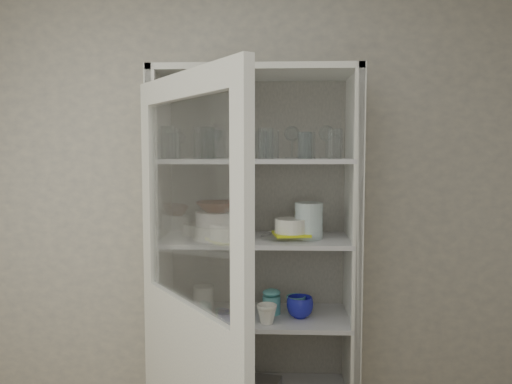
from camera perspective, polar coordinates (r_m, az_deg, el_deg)
The scene contains 37 objects.
wall_back at distance 2.78m, azimuth -3.94°, elevation -3.57°, with size 3.60×0.02×2.60m, color #9B9890.
pantry_cabinet at distance 2.68m, azimuth 0.06°, elevation -11.74°, with size 1.00×0.45×2.10m.
cupboard_door at distance 2.11m, azimuth -7.59°, elevation -18.34°, with size 0.55×0.76×2.00m.
tumbler_0 at distance 2.42m, azimuth -9.94°, elevation 5.58°, with size 0.08×0.08×0.15m, color silver.
tumbler_1 at distance 2.41m, azimuth -5.54°, elevation 5.61°, with size 0.08×0.08×0.15m, color silver.
tumbler_2 at distance 2.39m, azimuth -4.80°, elevation 5.46°, with size 0.07×0.07×0.14m, color silver.
tumbler_3 at distance 2.37m, azimuth 1.12°, elevation 5.56°, with size 0.07×0.07×0.15m, color silver.
tumbler_4 at distance 2.38m, azimuth 5.53°, elevation 5.33°, with size 0.06×0.06×0.13m, color silver.
tumbler_5 at distance 2.37m, azimuth 5.68°, elevation 5.29°, with size 0.06×0.06×0.13m, color silver.
tumbler_6 at distance 2.40m, azimuth 6.06°, elevation 5.31°, with size 0.06×0.06×0.13m, color silver.
tumbler_7 at distance 2.53m, azimuth -9.36°, elevation 5.23°, with size 0.06×0.06×0.13m, color silver.
tumbler_8 at distance 2.54m, azimuth -5.85°, elevation 5.30°, with size 0.07×0.07×0.13m, color silver.
tumbler_9 at distance 2.51m, azimuth -6.31°, elevation 5.60°, with size 0.08×0.08×0.16m, color silver.
tumbler_10 at distance 2.51m, azimuth 1.85°, elevation 5.43°, with size 0.07×0.07×0.14m, color silver.
tumbler_11 at distance 2.52m, azimuth 0.54°, elevation 5.40°, with size 0.07×0.07×0.14m, color silver.
goblet_0 at distance 2.68m, azimuth -8.74°, elevation 5.50°, with size 0.07×0.07×0.16m, color silver, non-canonical shape.
goblet_1 at distance 2.63m, azimuth -5.11°, elevation 5.85°, with size 0.08×0.08×0.18m, color silver, non-canonical shape.
goblet_2 at distance 2.62m, azimuth 4.12°, elevation 5.88°, with size 0.08×0.08×0.18m, color silver, non-canonical shape.
goblet_3 at distance 2.62m, azimuth 8.07°, elevation 5.87°, with size 0.08×0.08×0.19m, color silver, non-canonical shape.
plate_stack_front at distance 2.49m, azimuth -4.40°, elevation -4.61°, with size 0.24×0.24×0.07m, color white.
plate_stack_back at distance 2.66m, azimuth -6.23°, elevation -4.20°, with size 0.20×0.20×0.06m, color white.
cream_bowl at distance 2.48m, azimuth -4.41°, elevation -3.04°, with size 0.22×0.22×0.07m, color silver.
terracotta_bowl at distance 2.47m, azimuth -4.42°, elevation -1.69°, with size 0.21×0.21×0.05m, color #461D0E.
glass_platter at distance 2.51m, azimuth 4.03°, elevation -5.14°, with size 0.31×0.31×0.02m, color silver.
yellow_trivet at distance 2.51m, azimuth 4.04°, elevation -4.81°, with size 0.17×0.17×0.01m, color yellow.
white_ramekin at distance 2.50m, azimuth 4.04°, elevation -3.87°, with size 0.16×0.16×0.07m, color white.
grey_bowl_stack at distance 2.52m, azimuth 6.07°, elevation -3.26°, with size 0.14×0.14×0.18m, color silver.
mug_blue at distance 2.59m, azimuth 5.04°, elevation -12.96°, with size 0.13×0.13×0.11m, color #15249C.
mug_teal at distance 2.64m, azimuth 4.60°, elevation -12.71°, with size 0.10×0.10×0.09m, color teal.
mug_white at distance 2.50m, azimuth 1.23°, elevation -13.76°, with size 0.10×0.10×0.09m, color white.
teal_jar at distance 2.63m, azimuth 1.78°, elevation -12.57°, with size 0.09×0.09×0.11m.
measuring_cups at distance 2.56m, azimuth -3.50°, elevation -13.94°, with size 0.10×0.10×0.04m, color silver.
white_canister at distance 2.70m, azimuth -6.03°, elevation -11.99°, with size 0.11×0.11×0.13m, color white.
cream_dish at distance 2.78m, azimuth -3.58°, elevation -20.89°, with size 0.25×0.25×0.08m, color silver.
tin_box at distance 2.78m, azimuth 0.76°, elevation -21.09°, with size 0.18×0.13×0.05m, color gray.
tumbler_12 at distance 2.42m, azimuth 9.04°, elevation 5.45°, with size 0.07×0.07×0.14m, color silver.
tumbler_13 at distance 2.41m, azimuth -4.30°, elevation 5.43°, with size 0.07×0.07×0.14m, color silver.
Camera 1 is at (0.31, -1.23, 1.70)m, focal length 35.00 mm.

